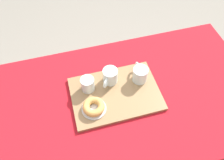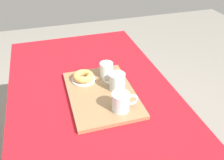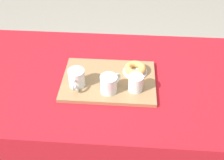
{
  "view_description": "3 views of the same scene",
  "coord_description": "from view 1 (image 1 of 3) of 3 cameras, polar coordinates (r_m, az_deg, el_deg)",
  "views": [
    {
      "loc": [
        0.2,
        0.57,
        1.79
      ],
      "look_at": [
        0.02,
        -0.09,
        0.82
      ],
      "focal_mm": 36.12,
      "sensor_mm": 36.0,
      "label": 1
    },
    {
      "loc": [
        -0.94,
        0.2,
        1.51
      ],
      "look_at": [
        0.07,
        -0.11,
        0.8
      ],
      "focal_mm": 39.59,
      "sensor_mm": 36.0,
      "label": 2
    },
    {
      "loc": [
        0.1,
        -1.05,
        1.68
      ],
      "look_at": [
        0.03,
        -0.05,
        0.78
      ],
      "focal_mm": 43.44,
      "sensor_mm": 36.0,
      "label": 3
    }
  ],
  "objects": [
    {
      "name": "donut_plate_left",
      "position": [
        1.14,
        -4.59,
        -7.24
      ],
      "size": [
        0.13,
        0.13,
        0.01
      ],
      "primitive_type": "cylinder",
      "color": "silver",
      "rests_on": "serving_tray"
    },
    {
      "name": "tea_mug_right",
      "position": [
        1.22,
        7.08,
        1.38
      ],
      "size": [
        0.08,
        0.12,
        0.09
      ],
      "color": "silver",
      "rests_on": "serving_tray"
    },
    {
      "name": "tea_mug_left",
      "position": [
        1.2,
        -0.49,
        0.9
      ],
      "size": [
        0.1,
        0.11,
        0.09
      ],
      "color": "silver",
      "rests_on": "serving_tray"
    },
    {
      "name": "serving_tray",
      "position": [
        1.2,
        0.88,
        -3.5
      ],
      "size": [
        0.46,
        0.32,
        0.02
      ],
      "primitive_type": "cube",
      "color": "olive",
      "rests_on": "dining_table"
    },
    {
      "name": "water_glass_near",
      "position": [
        1.18,
        -6.15,
        -1.18
      ],
      "size": [
        0.07,
        0.07,
        0.08
      ],
      "color": "silver",
      "rests_on": "serving_tray"
    },
    {
      "name": "dining_table",
      "position": [
        1.28,
        1.98,
        -7.27
      ],
      "size": [
        1.53,
        0.83,
        0.76
      ],
      "color": "#A8141E",
      "rests_on": "ground"
    },
    {
      "name": "sugar_donut_left",
      "position": [
        1.12,
        -4.66,
        -6.73
      ],
      "size": [
        0.11,
        0.11,
        0.04
      ],
      "primitive_type": "torus",
      "color": "tan",
      "rests_on": "donut_plate_left"
    },
    {
      "name": "ground_plane",
      "position": [
        1.89,
        1.39,
        -16.79
      ],
      "size": [
        6.0,
        6.0,
        0.0
      ],
      "primitive_type": "plane",
      "color": "gray"
    }
  ]
}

